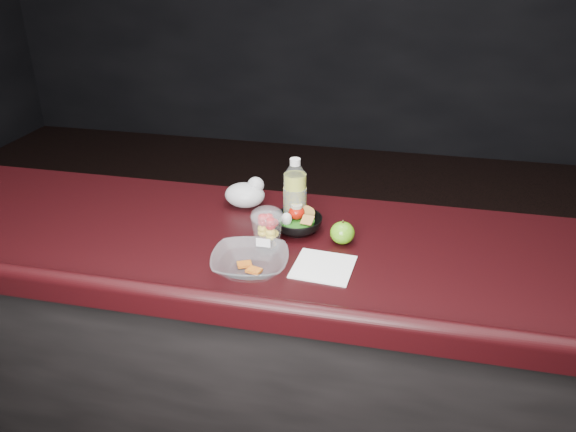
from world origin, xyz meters
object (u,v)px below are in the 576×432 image
(snack_bowl, at_px, (297,223))
(takeout_bowl, at_px, (250,263))
(fruit_cup, at_px, (267,228))
(lemonade_bottle, at_px, (295,197))
(green_apple, at_px, (342,233))

(snack_bowl, height_order, takeout_bowl, snack_bowl)
(fruit_cup, relative_size, snack_bowl, 0.67)
(lemonade_bottle, xyz_separation_m, takeout_bowl, (-0.06, -0.30, -0.07))
(fruit_cup, xyz_separation_m, takeout_bowl, (-0.02, -0.12, -0.04))
(snack_bowl, xyz_separation_m, takeout_bowl, (-0.08, -0.25, -0.00))
(green_apple, xyz_separation_m, snack_bowl, (-0.15, 0.04, -0.00))
(lemonade_bottle, relative_size, takeout_bowl, 0.92)
(green_apple, bearing_deg, fruit_cup, -157.76)
(fruit_cup, xyz_separation_m, green_apple, (0.21, 0.08, -0.03))
(snack_bowl, bearing_deg, green_apple, -16.39)
(fruit_cup, bearing_deg, green_apple, 22.24)
(lemonade_bottle, distance_m, snack_bowl, 0.08)
(fruit_cup, height_order, snack_bowl, fruit_cup)
(lemonade_bottle, distance_m, takeout_bowl, 0.31)
(lemonade_bottle, xyz_separation_m, fruit_cup, (-0.04, -0.17, -0.02))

